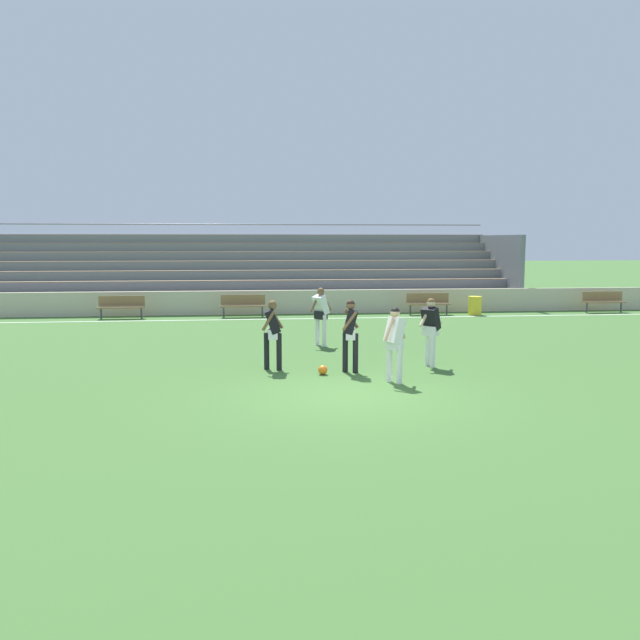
# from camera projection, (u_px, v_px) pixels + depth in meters

# --- Properties ---
(ground_plane) EXTENTS (160.00, 160.00, 0.00)m
(ground_plane) POSITION_uv_depth(u_px,v_px,m) (348.00, 395.00, 13.12)
(ground_plane) COLOR #3D662D
(field_line_sideline) EXTENTS (44.00, 0.12, 0.01)m
(field_line_sideline) POSITION_uv_depth(u_px,v_px,m) (299.00, 319.00, 25.79)
(field_line_sideline) COLOR white
(field_line_sideline) RESTS_ON ground
(sideline_wall) EXTENTS (48.00, 0.16, 1.00)m
(sideline_wall) POSITION_uv_depth(u_px,v_px,m) (295.00, 302.00, 27.51)
(sideline_wall) COLOR beige
(sideline_wall) RESTS_ON ground
(bleacher_stand) EXTENTS (27.89, 5.88, 3.92)m
(bleacher_stand) POSITION_uv_depth(u_px,v_px,m) (213.00, 269.00, 30.41)
(bleacher_stand) COLOR #897051
(bleacher_stand) RESTS_ON ground
(bench_far_left) EXTENTS (1.80, 0.40, 0.90)m
(bench_far_left) POSITION_uv_depth(u_px,v_px,m) (428.00, 302.00, 27.17)
(bench_far_left) COLOR olive
(bench_far_left) RESTS_ON ground
(bench_far_right) EXTENTS (1.80, 0.40, 0.90)m
(bench_far_right) POSITION_uv_depth(u_px,v_px,m) (121.00, 305.00, 25.81)
(bench_far_right) COLOR olive
(bench_far_right) RESTS_ON ground
(bench_near_bin) EXTENTS (1.80, 0.40, 0.90)m
(bench_near_bin) POSITION_uv_depth(u_px,v_px,m) (243.00, 304.00, 26.33)
(bench_near_bin) COLOR olive
(bench_near_bin) RESTS_ON ground
(bench_near_wall_gap) EXTENTS (1.80, 0.40, 0.90)m
(bench_near_wall_gap) POSITION_uv_depth(u_px,v_px,m) (603.00, 300.00, 28.01)
(bench_near_wall_gap) COLOR olive
(bench_near_wall_gap) RESTS_ON ground
(trash_bin) EXTENTS (0.55, 0.55, 0.78)m
(trash_bin) POSITION_uv_depth(u_px,v_px,m) (475.00, 306.00, 27.10)
(trash_bin) COLOR yellow
(trash_bin) RESTS_ON ground
(player_dark_overlapping) EXTENTS (0.54, 0.44, 1.68)m
(player_dark_overlapping) POSITION_uv_depth(u_px,v_px,m) (273.00, 329.00, 15.59)
(player_dark_overlapping) COLOR black
(player_dark_overlapping) RESTS_ON ground
(player_dark_wide_right) EXTENTS (0.47, 0.50, 1.72)m
(player_dark_wide_right) POSITION_uv_depth(u_px,v_px,m) (350.00, 329.00, 15.28)
(player_dark_wide_right) COLOR black
(player_dark_wide_right) RESTS_ON ground
(player_white_wide_left) EXTENTS (0.60, 0.50, 1.67)m
(player_white_wide_left) POSITION_uv_depth(u_px,v_px,m) (395.00, 338.00, 14.18)
(player_white_wide_left) COLOR white
(player_white_wide_left) RESTS_ON ground
(player_white_trailing_run) EXTENTS (0.71, 0.54, 1.72)m
(player_white_trailing_run) POSITION_uv_depth(u_px,v_px,m) (321.00, 311.00, 19.14)
(player_white_trailing_run) COLOR white
(player_white_trailing_run) RESTS_ON ground
(player_dark_challenging) EXTENTS (0.71, 0.54, 1.70)m
(player_dark_challenging) POSITION_uv_depth(u_px,v_px,m) (431.00, 326.00, 16.00)
(player_dark_challenging) COLOR white
(player_dark_challenging) RESTS_ON ground
(soccer_ball) EXTENTS (0.22, 0.22, 0.22)m
(soccer_ball) POSITION_uv_depth(u_px,v_px,m) (323.00, 370.00, 15.13)
(soccer_ball) COLOR orange
(soccer_ball) RESTS_ON ground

